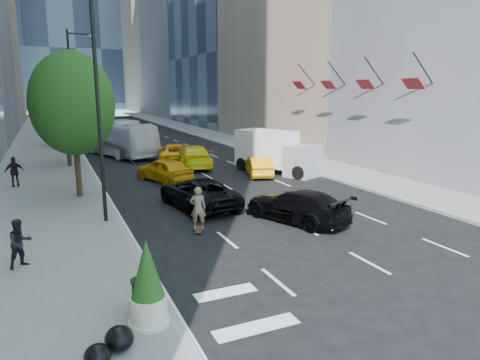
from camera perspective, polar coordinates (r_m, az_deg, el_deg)
name	(u,v)px	position (r m, az deg, el deg)	size (l,w,h in m)	color
ground	(284,231)	(17.70, 5.82, -6.82)	(160.00, 160.00, 0.00)	black
sidewalk_left	(44,149)	(44.83, -24.71, 3.75)	(6.00, 120.00, 0.15)	slate
sidewalk_right	(228,140)	(48.47, -1.62, 5.40)	(4.00, 120.00, 0.15)	slate
tower_right_far	(168,11)	(118.10, -9.53, 21.33)	(20.00, 24.00, 50.00)	gray
lamp_near	(101,86)	(18.59, -18.00, 11.81)	(2.13, 0.22, 10.00)	black
lamp_far	(74,87)	(36.53, -21.26, 11.44)	(2.13, 0.22, 10.00)	black
tree_near	(73,104)	(23.51, -21.42, 9.45)	(4.20, 4.20, 7.46)	black
tree_mid	(64,94)	(33.49, -22.42, 10.51)	(4.50, 4.50, 7.99)	black
tree_far	(59,100)	(46.50, -22.96, 9.80)	(3.90, 3.90, 6.92)	black
traffic_signal	(65,102)	(54.53, -22.32, 9.64)	(2.48, 0.53, 5.20)	black
facade_flags	(348,82)	(31.03, 14.15, 12.60)	(1.85, 13.30, 2.05)	black
skateboarder	(198,211)	(17.36, -5.61, -4.14)	(0.64, 0.42, 1.76)	#7E694E
black_sedan_lincoln	(198,193)	(20.98, -5.56, -1.71)	(2.43, 5.27, 1.46)	black
black_sedan_mercedes	(296,205)	(18.90, 7.52, -3.35)	(2.01, 4.95, 1.44)	black
taxi_a	(164,170)	(27.21, -10.05, 1.37)	(1.76, 4.37, 1.49)	orange
taxi_b	(259,166)	(28.58, 2.51, 1.88)	(1.39, 3.99, 1.31)	#FFA40D
taxi_c	(175,153)	(34.04, -8.67, 3.56)	(2.49, 5.40, 1.50)	#FFAB0D
taxi_d	(193,156)	(31.86, -6.25, 3.17)	(2.29, 5.63, 1.63)	yellow
city_bus	(114,137)	(39.25, -16.41, 5.48)	(2.58, 11.02, 3.07)	silver
box_truck	(276,152)	(29.69, 4.76, 3.80)	(4.40, 6.33, 2.86)	silver
pedestrian_a	(20,243)	(15.32, -27.26, -7.49)	(0.76, 0.60, 1.57)	black
pedestrian_b	(15,172)	(27.85, -27.84, 0.97)	(1.02, 0.43, 1.75)	black
trash_can	(144,296)	(11.46, -12.74, -14.91)	(0.56, 0.56, 0.84)	black
planter_shrub	(148,284)	(10.66, -12.22, -13.45)	(0.89, 0.89, 2.14)	beige
garbage_bags	(111,345)	(10.06, -16.84, -20.33)	(1.09, 1.05, 0.54)	black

